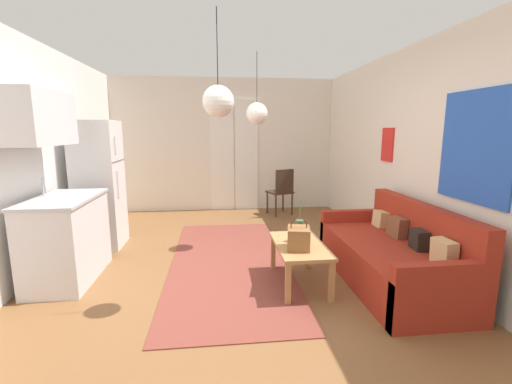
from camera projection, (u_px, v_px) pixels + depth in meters
name	position (u px, v px, depth m)	size (l,w,h in m)	color
ground_plane	(236.00, 294.00, 3.57)	(4.98, 7.92, 0.10)	brown
wall_back	(225.00, 146.00, 6.95)	(4.58, 0.13, 2.64)	silver
wall_right	(449.00, 160.00, 3.57)	(0.12, 7.52, 2.64)	silver
area_rug	(229.00, 262.00, 4.28)	(1.41, 3.37, 0.01)	brown
couch	(395.00, 257.00, 3.69)	(0.88, 1.95, 0.86)	maroon
coffee_table	(300.00, 249.00, 3.62)	(0.50, 0.94, 0.45)	#B27F4C
bamboo_vase	(300.00, 230.00, 3.69)	(0.09, 0.09, 0.45)	#47704C
handbag	(299.00, 238.00, 3.45)	(0.27, 0.31, 0.32)	brown
refrigerator	(99.00, 185.00, 4.74)	(0.59, 0.61, 1.75)	white
kitchen_counter	(62.00, 212.00, 3.68)	(0.60, 1.10, 2.02)	silver
accent_chair	(282.00, 189.00, 6.58)	(0.53, 0.52, 0.90)	#382619
pendant_lamp_near	(218.00, 101.00, 2.98)	(0.28, 0.28, 0.90)	black
pendant_lamp_far	(257.00, 113.00, 4.61)	(0.29, 0.29, 0.94)	black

